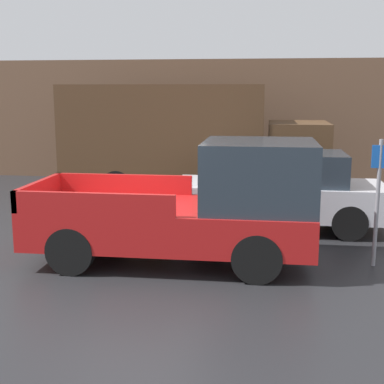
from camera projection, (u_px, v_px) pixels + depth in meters
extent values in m
plane|color=#232326|center=(134.00, 261.00, 9.94)|extent=(60.00, 60.00, 0.00)
cube|color=brown|center=(197.00, 120.00, 18.64)|extent=(28.00, 0.15, 4.16)
cube|color=red|center=(171.00, 223.00, 9.76)|extent=(5.11, 2.08, 0.69)
cube|color=#28333D|center=(259.00, 175.00, 9.38)|extent=(1.94, 1.95, 1.18)
cube|color=red|center=(123.00, 184.00, 10.78)|extent=(2.81, 0.10, 0.38)
cube|color=red|center=(92.00, 204.00, 8.85)|extent=(2.81, 0.10, 0.38)
cube|color=red|center=(39.00, 191.00, 9.99)|extent=(0.10, 2.08, 0.38)
cylinder|color=black|center=(258.00, 230.00, 10.51)|extent=(0.84, 0.26, 0.84)
cylinder|color=black|center=(257.00, 258.00, 8.72)|extent=(0.84, 0.26, 0.84)
cylinder|color=black|center=(103.00, 224.00, 10.93)|extent=(0.84, 0.26, 0.84)
cylinder|color=black|center=(71.00, 251.00, 9.13)|extent=(0.84, 0.26, 0.84)
cube|color=silver|center=(279.00, 199.00, 12.12)|extent=(4.70, 1.82, 0.74)
cube|color=#28333D|center=(286.00, 168.00, 11.97)|extent=(2.58, 1.60, 0.70)
cylinder|color=black|center=(339.00, 207.00, 12.78)|extent=(0.75, 0.22, 0.75)
cylinder|color=black|center=(349.00, 223.00, 11.20)|extent=(0.75, 0.22, 0.75)
cylinder|color=black|center=(218.00, 203.00, 13.16)|extent=(0.75, 0.22, 0.75)
cylinder|color=black|center=(211.00, 219.00, 11.58)|extent=(0.75, 0.22, 0.75)
cube|color=#4C331E|center=(298.00, 154.00, 15.22)|extent=(1.66, 2.30, 1.79)
cube|color=#4C331E|center=(165.00, 134.00, 15.63)|extent=(5.73, 2.42, 2.84)
cylinder|color=black|center=(285.00, 178.00, 16.47)|extent=(0.92, 0.30, 0.92)
cylinder|color=black|center=(287.00, 191.00, 14.38)|extent=(0.92, 0.30, 0.92)
cylinder|color=black|center=(136.00, 175.00, 17.09)|extent=(0.92, 0.30, 0.92)
cylinder|color=black|center=(117.00, 186.00, 15.00)|extent=(0.92, 0.30, 0.92)
cylinder|color=gray|center=(377.00, 204.00, 9.44)|extent=(0.07, 0.07, 2.28)
cube|color=blue|center=(381.00, 157.00, 9.26)|extent=(0.30, 0.02, 0.40)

